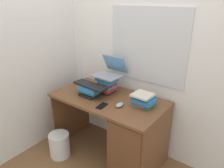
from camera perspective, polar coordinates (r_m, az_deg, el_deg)
ground_plane at (r=2.79m, az=-0.87°, el=-17.37°), size 6.00×6.00×0.00m
wall_back at (r=2.51m, az=4.44°, el=11.13°), size 6.00×0.06×2.60m
wall_left at (r=2.81m, az=-15.40°, el=11.62°), size 0.05×6.00×2.60m
desk at (r=2.39m, az=4.79°, el=-13.05°), size 1.26×0.67×0.73m
book_stack_tall at (r=2.50m, az=-1.50°, el=-0.10°), size 0.24×0.19×0.19m
book_stack_keyboard_riser at (r=2.43m, az=-5.69°, el=-1.79°), size 0.24×0.19×0.12m
book_stack_side at (r=2.22m, az=8.17°, el=-4.12°), size 0.24×0.20×0.13m
laptop at (r=2.50m, az=-0.46°, el=3.52°), size 0.30×0.33×0.21m
keyboard at (r=2.40m, az=-5.74°, el=-0.36°), size 0.43×0.17×0.02m
computer_mouse at (r=2.21m, az=2.03°, el=-5.50°), size 0.06×0.10×0.04m
mug at (r=2.64m, az=-6.71°, el=-0.24°), size 0.12×0.08×0.09m
cell_phone at (r=2.22m, az=-2.68°, el=-5.76°), size 0.08×0.14×0.01m
wastebasket at (r=2.73m, az=-13.59°, el=-15.26°), size 0.24×0.24×0.29m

